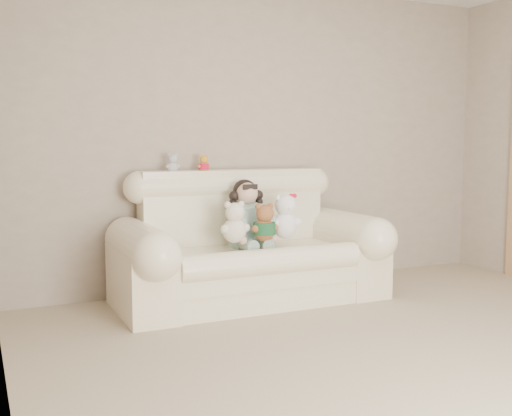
{
  "coord_description": "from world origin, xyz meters",
  "views": [
    {
      "loc": [
        -2.36,
        -2.32,
        1.24
      ],
      "look_at": [
        -0.4,
        1.9,
        0.75
      ],
      "focal_mm": 42.83,
      "sensor_mm": 36.0,
      "label": 1
    }
  ],
  "objects": [
    {
      "name": "yellow_mini_bear",
      "position": [
        -0.66,
        2.34,
        1.09
      ],
      "size": [
        0.12,
        0.1,
        0.17
      ],
      "primitive_type": null,
      "rotation": [
        0.0,
        0.0,
        0.22
      ],
      "color": "gold",
      "rests_on": "sofa"
    },
    {
      "name": "grey_mini_plush",
      "position": [
        -0.92,
        2.35,
        1.1
      ],
      "size": [
        0.13,
        0.11,
        0.18
      ],
      "primitive_type": null,
      "rotation": [
        0.0,
        0.0,
        0.24
      ],
      "color": "#B5B5BC",
      "rests_on": "sofa"
    },
    {
      "name": "cream_teddy",
      "position": [
        -0.59,
        1.88,
        0.68
      ],
      "size": [
        0.28,
        0.24,
        0.37
      ],
      "primitive_type": null,
      "rotation": [
        0.0,
        0.0,
        -0.31
      ],
      "color": "white",
      "rests_on": "sofa"
    },
    {
      "name": "sofa",
      "position": [
        -0.4,
        2.0,
        0.52
      ],
      "size": [
        2.1,
        0.95,
        1.03
      ],
      "primitive_type": null,
      "color": "#F0E8C2",
      "rests_on": "floor"
    },
    {
      "name": "wall_back",
      "position": [
        0.0,
        2.5,
        1.3
      ],
      "size": [
        4.5,
        0.0,
        4.5
      ],
      "primitive_type": "plane",
      "rotation": [
        1.57,
        0.0,
        0.0
      ],
      "color": "tan",
      "rests_on": "ground"
    },
    {
      "name": "white_cat",
      "position": [
        -0.14,
        1.9,
        0.71
      ],
      "size": [
        0.33,
        0.3,
        0.42
      ],
      "primitive_type": null,
      "rotation": [
        0.0,
        0.0,
        0.42
      ],
      "color": "white",
      "rests_on": "sofa"
    },
    {
      "name": "brown_teddy",
      "position": [
        -0.36,
        1.83,
        0.67
      ],
      "size": [
        0.23,
        0.18,
        0.34
      ],
      "primitive_type": null,
      "rotation": [
        0.0,
        0.0,
        -0.05
      ],
      "color": "brown",
      "rests_on": "sofa"
    },
    {
      "name": "floor",
      "position": [
        0.0,
        0.0,
        0.0
      ],
      "size": [
        5.0,
        5.0,
        0.0
      ],
      "primitive_type": "plane",
      "color": "tan",
      "rests_on": "ground"
    },
    {
      "name": "wall_left",
      "position": [
        -2.25,
        0.0,
        1.3
      ],
      "size": [
        0.0,
        5.0,
        5.0
      ],
      "primitive_type": "plane",
      "rotation": [
        1.57,
        0.0,
        1.57
      ],
      "color": "tan",
      "rests_on": "ground"
    },
    {
      "name": "seated_child",
      "position": [
        -0.4,
        2.08,
        0.69
      ],
      "size": [
        0.39,
        0.45,
        0.55
      ],
      "primitive_type": null,
      "rotation": [
        0.0,
        0.0,
        0.16
      ],
      "color": "#256754",
      "rests_on": "sofa"
    }
  ]
}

